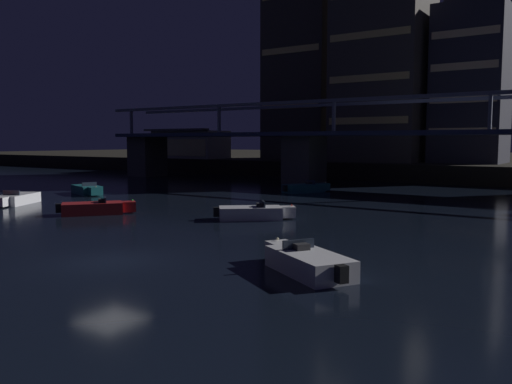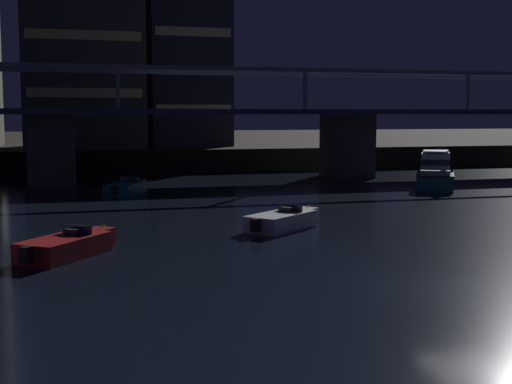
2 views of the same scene
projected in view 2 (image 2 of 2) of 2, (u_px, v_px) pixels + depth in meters
ground_plane at (466, 291)px, 22.36m from camera, size 400.00×400.00×0.00m
far_riverbank at (142, 144)px, 105.90m from camera, size 240.00×80.00×2.20m
river_bridge at (208, 131)px, 59.64m from camera, size 82.32×6.40×9.38m
tower_west_tall at (81, 12)px, 71.03m from camera, size 11.63×10.48×27.54m
tower_central at (186, 53)px, 76.23m from camera, size 8.47×8.76×20.14m
cabin_cruiser_near_left at (435, 173)px, 54.32m from camera, size 6.38×8.93×2.79m
speedboat_near_center at (127, 188)px, 49.52m from camera, size 3.36×4.96×1.16m
speedboat_near_right at (68, 246)px, 27.72m from camera, size 4.08×4.64×1.16m
speedboat_mid_right at (283, 221)px, 34.39m from camera, size 4.60×4.13×1.16m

